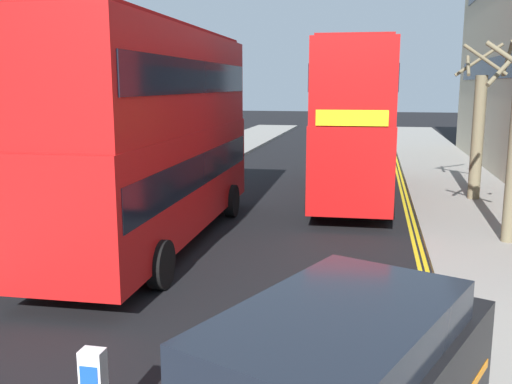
% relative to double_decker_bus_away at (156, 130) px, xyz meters
% --- Properties ---
extents(sidewalk_right, '(4.00, 80.00, 0.14)m').
position_rel_double_decker_bus_away_xyz_m(sidewalk_right, '(9.00, 3.41, -2.96)').
color(sidewalk_right, gray).
rests_on(sidewalk_right, ground).
extents(sidewalk_left, '(4.00, 80.00, 0.14)m').
position_rel_double_decker_bus_away_xyz_m(sidewalk_left, '(-4.00, 3.41, -2.96)').
color(sidewalk_left, gray).
rests_on(sidewalk_left, ground).
extents(kerb_line_outer, '(0.10, 56.00, 0.01)m').
position_rel_double_decker_bus_away_xyz_m(kerb_line_outer, '(6.90, 1.41, -3.03)').
color(kerb_line_outer, yellow).
rests_on(kerb_line_outer, ground).
extents(kerb_line_inner, '(0.10, 56.00, 0.01)m').
position_rel_double_decker_bus_away_xyz_m(kerb_line_inner, '(6.74, 1.41, -3.03)').
color(kerb_line_inner, yellow).
rests_on(kerb_line_inner, ground).
extents(double_decker_bus_away, '(2.99, 10.86, 5.64)m').
position_rel_double_decker_bus_away_xyz_m(double_decker_bus_away, '(0.00, 0.00, 0.00)').
color(double_decker_bus_away, red).
rests_on(double_decker_bus_away, ground).
extents(double_decker_bus_oncoming, '(3.06, 10.88, 5.64)m').
position_rel_double_decker_bus_away_xyz_m(double_decker_bus_oncoming, '(4.78, 7.46, 0.00)').
color(double_decker_bus_oncoming, '#B20F0F').
rests_on(double_decker_bus_oncoming, ground).
extents(street_tree_near, '(1.72, 1.72, 5.54)m').
position_rel_double_decker_bus_away_xyz_m(street_tree_near, '(9.21, 7.39, -0.40)').
color(street_tree_near, '#6B6047').
rests_on(street_tree_near, sidewalk_right).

